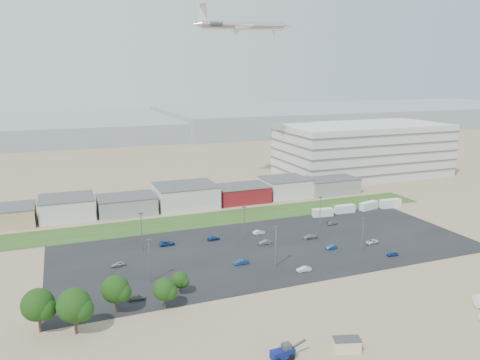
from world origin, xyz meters
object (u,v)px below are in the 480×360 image
box_trailer_a (323,212)px  parked_car_12 (310,237)px  parked_car_9 (167,243)px  parked_car_7 (265,242)px  parked_car_8 (332,223)px  portable_shed (347,345)px  parked_car_5 (118,264)px  parked_car_10 (137,297)px  tree_far_left (38,308)px  telehandler (283,352)px  parked_car_6 (214,238)px  parked_car_0 (372,242)px  parked_car_13 (304,269)px  parked_car_2 (393,254)px  parked_car_4 (241,262)px  airliner (243,25)px  parked_car_11 (259,232)px  parked_car_1 (331,247)px

box_trailer_a → parked_car_12: 24.28m
parked_car_9 → box_trailer_a: bearing=-83.1°
parked_car_7 → parked_car_8: parked_car_7 is taller
portable_shed → parked_car_8: (36.83, 63.26, -0.65)m
box_trailer_a → parked_car_5: (-72.33, -19.09, -0.74)m
parked_car_10 → tree_far_left: bearing=111.3°
telehandler → parked_car_6: bearing=79.8°
tree_far_left → parked_car_9: bearing=48.6°
parked_car_8 → parked_car_9: 55.08m
parked_car_0 → parked_car_6: bearing=-122.3°
parked_car_8 → parked_car_13: size_ratio=0.91×
parked_car_0 → parked_car_12: (-14.92, 10.30, 0.08)m
tree_far_left → parked_car_2: 89.19m
parked_car_2 → parked_car_13: size_ratio=0.85×
parked_car_2 → parked_car_12: bearing=-138.4°
parked_car_6 → parked_car_4: bearing=177.6°
parked_car_6 → parked_car_8: bearing=-95.5°
airliner → parked_car_10: airliner is taller
parked_car_5 → parked_car_7: bearing=85.3°
parked_car_6 → parked_car_11: parked_car_11 is taller
parked_car_5 → parked_car_4: bearing=65.1°
tree_far_left → parked_car_10: tree_far_left is taller
parked_car_5 → parked_car_9: (15.17, 10.54, 0.00)m
parked_car_2 → parked_car_9: (-55.76, 30.33, 0.08)m
telehandler → parked_car_8: telehandler is taller
airliner → parked_car_8: (6.97, -62.74, -67.78)m
airliner → parked_car_8: size_ratio=12.31×
parked_car_5 → airliner: bearing=132.7°
parked_car_7 → telehandler: bearing=-24.4°
airliner → parked_car_5: 117.57m
parked_car_9 → parked_car_11: (28.78, -0.75, 0.02)m
parked_car_4 → parked_car_9: parked_car_4 is taller
parked_car_0 → parked_car_12: size_ratio=0.91×
portable_shed → parked_car_13: bearing=90.6°
parked_car_8 → parked_car_10: bearing=107.3°
parked_car_5 → parked_car_10: (1.64, -20.29, -0.06)m
parked_car_4 → parked_car_6: bearing=-176.6°
airliner → parked_car_1: airliner is taller
parked_car_6 → parked_car_10: 40.80m
parked_car_0 → parked_car_6: parked_car_6 is taller
parked_car_2 → parked_car_10: size_ratio=0.84×
portable_shed → parked_car_12: (23.29, 54.19, -0.59)m
portable_shed → airliner: airliner is taller
parked_car_2 → parked_car_13: (-27.68, -0.38, 0.08)m
airliner → parked_car_7: airliner is taller
portable_shed → parked_car_1: 50.73m
parked_car_12 → parked_car_13: (-13.46, -20.68, -0.02)m
box_trailer_a → parked_car_11: box_trailer_a is taller
parked_car_6 → parked_car_12: bearing=-113.8°
parked_car_6 → box_trailer_a: bearing=-83.1°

